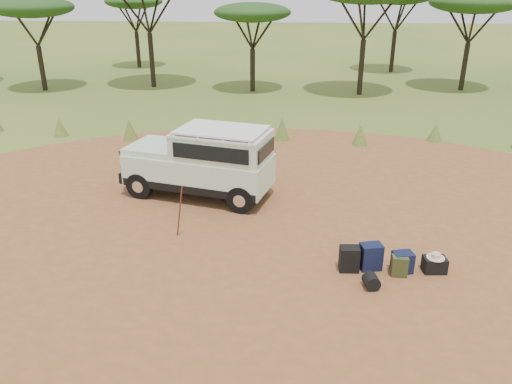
# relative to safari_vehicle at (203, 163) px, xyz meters

# --- Properties ---
(ground) EXTENTS (140.00, 140.00, 0.00)m
(ground) POSITION_rel_safari_vehicle_xyz_m (2.08, -3.00, -1.01)
(ground) COLOR #456523
(ground) RESTS_ON ground
(dirt_clearing) EXTENTS (23.00, 23.00, 0.01)m
(dirt_clearing) POSITION_rel_safari_vehicle_xyz_m (2.08, -3.00, -1.00)
(dirt_clearing) COLOR #975231
(dirt_clearing) RESTS_ON ground
(grass_fringe) EXTENTS (36.60, 1.60, 0.90)m
(grass_fringe) POSITION_rel_safari_vehicle_xyz_m (2.19, 5.67, -0.60)
(grass_fringe) COLOR #456523
(grass_fringe) RESTS_ON ground
(safari_vehicle) EXTENTS (4.54, 2.66, 2.08)m
(safari_vehicle) POSITION_rel_safari_vehicle_xyz_m (0.00, 0.00, 0.00)
(safari_vehicle) COLOR silver
(safari_vehicle) RESTS_ON ground
(walking_staff) EXTENTS (0.29, 0.24, 1.42)m
(walking_staff) POSITION_rel_safari_vehicle_xyz_m (-0.11, -2.62, -0.30)
(walking_staff) COLOR maroon
(walking_staff) RESTS_ON ground
(backpack_black) EXTENTS (0.43, 0.33, 0.57)m
(backpack_black) POSITION_rel_safari_vehicle_xyz_m (3.85, -3.81, -0.72)
(backpack_black) COLOR black
(backpack_black) RESTS_ON ground
(backpack_navy) EXTENTS (0.52, 0.43, 0.60)m
(backpack_navy) POSITION_rel_safari_vehicle_xyz_m (4.33, -3.70, -0.71)
(backpack_navy) COLOR #101A35
(backpack_navy) RESTS_ON ground
(backpack_olive) EXTENTS (0.34, 0.26, 0.46)m
(backpack_olive) POSITION_rel_safari_vehicle_xyz_m (4.91, -3.93, -0.77)
(backpack_olive) COLOR #353A1B
(backpack_olive) RESTS_ON ground
(duffel_navy) EXTENTS (0.48, 0.41, 0.47)m
(duffel_navy) POSITION_rel_safari_vehicle_xyz_m (5.00, -3.78, -0.77)
(duffel_navy) COLOR #101A35
(duffel_navy) RESTS_ON ground
(hard_case) EXTENTS (0.51, 0.38, 0.34)m
(hard_case) POSITION_rel_safari_vehicle_xyz_m (5.70, -3.71, -0.84)
(hard_case) COLOR black
(hard_case) RESTS_ON ground
(stuff_sack) EXTENTS (0.37, 0.37, 0.32)m
(stuff_sack) POSITION_rel_safari_vehicle_xyz_m (4.25, -4.46, -0.85)
(stuff_sack) COLOR black
(stuff_sack) RESTS_ON ground
(safari_hat) EXTENTS (0.38, 0.38, 0.11)m
(safari_hat) POSITION_rel_safari_vehicle_xyz_m (5.70, -3.71, -0.62)
(safari_hat) COLOR beige
(safari_hat) RESTS_ON hard_case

